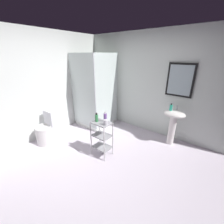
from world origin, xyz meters
TOP-DOWN VIEW (x-y plane):
  - ground_plane at (0.00, 0.00)m, footprint 4.20×4.20m
  - wall_back at (0.01, 1.85)m, footprint 4.20×0.14m
  - wall_left at (-1.85, 0.00)m, footprint 0.10×4.20m
  - shower_stall at (-1.23, 1.18)m, footprint 0.92×0.92m
  - pedestal_sink at (0.84, 1.52)m, footprint 0.46×0.37m
  - sink_faucet at (0.84, 1.64)m, footprint 0.03×0.03m
  - toilet at (-1.48, -0.23)m, footprint 0.37×0.49m
  - storage_cart at (-0.14, 0.22)m, footprint 0.38×0.28m
  - hand_soap_bottle at (0.75, 1.52)m, footprint 0.06×0.06m
  - conditioner_bottle_purple at (-0.11, 0.30)m, footprint 0.06×0.06m
  - body_wash_bottle_green at (-0.24, 0.20)m, footprint 0.06×0.06m
  - rinse_cup at (-0.01, 0.19)m, footprint 0.08×0.08m

SIDE VIEW (x-z plane):
  - ground_plane at x=0.00m, z-range -0.02..0.00m
  - toilet at x=-1.48m, z-range -0.07..0.69m
  - storage_cart at x=-0.14m, z-range 0.07..0.81m
  - shower_stall at x=-1.23m, z-range -0.54..1.46m
  - pedestal_sink at x=0.84m, z-range 0.17..0.98m
  - rinse_cup at x=-0.01m, z-range 0.74..0.84m
  - body_wash_bottle_green at x=-0.24m, z-range 0.73..0.91m
  - conditioner_bottle_purple at x=-0.11m, z-range 0.73..0.93m
  - sink_faucet at x=0.84m, z-range 0.81..0.91m
  - hand_soap_bottle at x=0.75m, z-range 0.80..0.96m
  - wall_left at x=-1.85m, z-range 0.00..2.50m
  - wall_back at x=0.01m, z-range 0.00..2.50m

